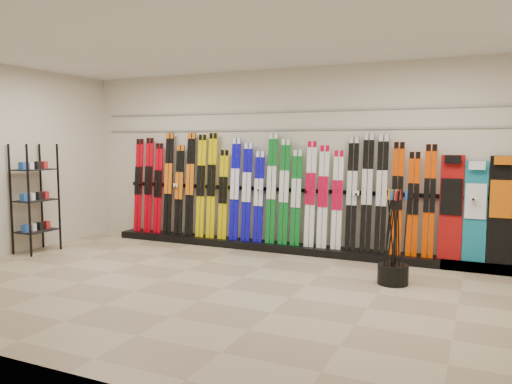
% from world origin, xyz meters
% --- Properties ---
extents(floor, '(8.00, 8.00, 0.00)m').
position_xyz_m(floor, '(0.00, 0.00, 0.00)').
color(floor, gray).
rests_on(floor, ground).
extents(back_wall, '(8.00, 0.00, 8.00)m').
position_xyz_m(back_wall, '(0.00, 2.50, 1.50)').
color(back_wall, beige).
rests_on(back_wall, floor).
extents(ceiling, '(8.00, 8.00, 0.00)m').
position_xyz_m(ceiling, '(0.00, 0.00, 3.00)').
color(ceiling, silver).
rests_on(ceiling, back_wall).
extents(ski_rack_base, '(8.00, 0.40, 0.12)m').
position_xyz_m(ski_rack_base, '(0.22, 2.28, 0.06)').
color(ski_rack_base, black).
rests_on(ski_rack_base, floor).
extents(skis, '(5.38, 0.18, 1.84)m').
position_xyz_m(skis, '(-0.47, 2.31, 0.97)').
color(skis, '#BF0110').
rests_on(skis, ski_rack_base).
extents(snowboards, '(1.60, 0.24, 1.56)m').
position_xyz_m(snowboards, '(3.10, 2.36, 0.87)').
color(snowboards, '#990C0C').
rests_on(snowboards, ski_rack_base).
extents(accessory_rack, '(0.40, 0.60, 1.76)m').
position_xyz_m(accessory_rack, '(-3.75, 0.54, 0.88)').
color(accessory_rack, black).
rests_on(accessory_rack, floor).
extents(pole_bin, '(0.39, 0.39, 0.25)m').
position_xyz_m(pole_bin, '(1.87, 1.06, 0.12)').
color(pole_bin, black).
rests_on(pole_bin, floor).
extents(ski_poles, '(0.31, 0.28, 1.18)m').
position_xyz_m(ski_poles, '(1.87, 1.03, 0.61)').
color(ski_poles, black).
rests_on(ski_poles, pole_bin).
extents(slatwall_rail_0, '(7.60, 0.02, 0.03)m').
position_xyz_m(slatwall_rail_0, '(0.00, 2.48, 2.00)').
color(slatwall_rail_0, gray).
rests_on(slatwall_rail_0, back_wall).
extents(slatwall_rail_1, '(7.60, 0.02, 0.03)m').
position_xyz_m(slatwall_rail_1, '(0.00, 2.48, 2.30)').
color(slatwall_rail_1, gray).
rests_on(slatwall_rail_1, back_wall).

